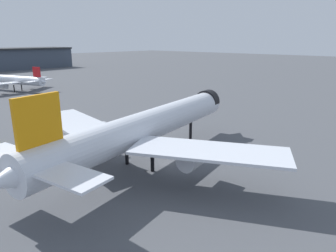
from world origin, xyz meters
name	(u,v)px	position (x,y,z in m)	size (l,w,h in m)	color
ground	(164,162)	(0.00, 0.00, 0.00)	(900.00, 900.00, 0.00)	#4C4F54
airliner_near_gate	(146,127)	(-2.64, 2.16, 7.48)	(61.32, 55.41, 16.99)	silver
airliner_far_taxiway	(14,80)	(17.66, 111.64, 5.17)	(34.42, 38.75, 11.74)	silver
traffic_cone_near_nose	(151,118)	(22.43, 25.82, 0.37)	(0.59, 0.59, 0.74)	#F2600C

